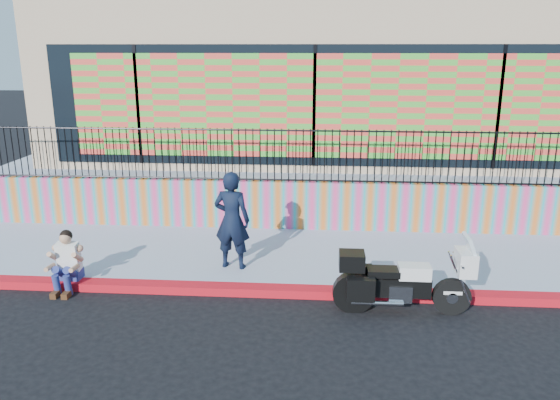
{
  "coord_description": "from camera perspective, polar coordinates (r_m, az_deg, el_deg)",
  "views": [
    {
      "loc": [
        0.15,
        -8.72,
        4.18
      ],
      "look_at": [
        -0.58,
        1.2,
        1.39
      ],
      "focal_mm": 35.0,
      "sensor_mm": 36.0,
      "label": 1
    }
  ],
  "objects": [
    {
      "name": "ground",
      "position": [
        9.67,
        2.97,
        -9.97
      ],
      "size": [
        90.0,
        90.0,
        0.0
      ],
      "primitive_type": "plane",
      "color": "black",
      "rests_on": "ground"
    },
    {
      "name": "red_curb",
      "position": [
        9.64,
        2.97,
        -9.57
      ],
      "size": [
        16.0,
        0.3,
        0.15
      ],
      "primitive_type": "cube",
      "color": "#B00C20",
      "rests_on": "ground"
    },
    {
      "name": "sidewalk",
      "position": [
        11.15,
        3.18,
        -5.95
      ],
      "size": [
        16.0,
        3.0,
        0.15
      ],
      "primitive_type": "cube",
      "color": "#969CB4",
      "rests_on": "ground"
    },
    {
      "name": "mural_wall",
      "position": [
        12.47,
        3.37,
        -0.57
      ],
      "size": [
        16.0,
        0.2,
        1.1
      ],
      "primitive_type": "cube",
      "color": "#DF3A7A",
      "rests_on": "sidewalk"
    },
    {
      "name": "metal_fence",
      "position": [
        12.2,
        3.46,
        4.63
      ],
      "size": [
        15.8,
        0.04,
        1.2
      ],
      "primitive_type": null,
      "color": "black",
      "rests_on": "mural_wall"
    },
    {
      "name": "elevated_platform",
      "position": [
        17.44,
        3.66,
        3.88
      ],
      "size": [
        16.0,
        10.0,
        1.25
      ],
      "primitive_type": "cube",
      "color": "#969CB4",
      "rests_on": "ground"
    },
    {
      "name": "storefront_building",
      "position": [
        16.88,
        3.81,
        12.48
      ],
      "size": [
        14.0,
        8.06,
        4.0
      ],
      "color": "tan",
      "rests_on": "elevated_platform"
    },
    {
      "name": "police_motorcycle",
      "position": [
        9.08,
        12.48,
        -8.16
      ],
      "size": [
        2.18,
        0.72,
        1.36
      ],
      "color": "black",
      "rests_on": "ground"
    },
    {
      "name": "police_officer",
      "position": [
        10.19,
        -5.04,
        -2.11
      ],
      "size": [
        0.74,
        0.55,
        1.86
      ],
      "primitive_type": "imported",
      "rotation": [
        0.0,
        0.0,
        2.98
      ],
      "color": "black",
      "rests_on": "sidewalk"
    },
    {
      "name": "seated_man",
      "position": [
        10.39,
        -21.49,
        -6.53
      ],
      "size": [
        0.54,
        0.71,
        1.06
      ],
      "color": "navy",
      "rests_on": "ground"
    }
  ]
}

